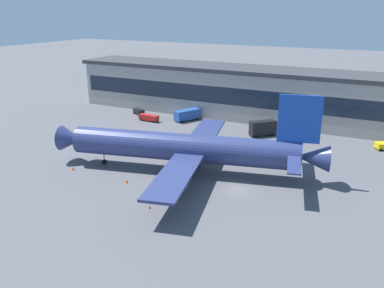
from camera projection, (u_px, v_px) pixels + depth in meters
ground_plane at (239, 189)px, 77.87m from camera, size 600.00×600.00×0.00m
terminal_building at (303, 98)px, 120.05m from camera, size 153.04×17.38×15.64m
airliner at (187, 148)px, 84.42m from camera, size 57.29×49.08×17.68m
follow_me_car at (139, 111)px, 132.13m from camera, size 4.79×3.67×1.85m
belt_loader at (149, 118)px, 124.38m from camera, size 6.51×2.40×1.95m
crew_van at (296, 133)px, 107.90m from camera, size 5.41×5.02×2.55m
catering_truck at (262, 128)px, 109.78m from camera, size 6.94×6.92×4.15m
fuel_truck at (187, 115)px, 124.92m from camera, size 6.19×8.78×3.35m
traffic_cone_0 at (127, 181)px, 80.62m from camera, size 0.59×0.59×0.74m
traffic_cone_1 at (73, 169)px, 86.97m from camera, size 0.55×0.55×0.69m
traffic_cone_2 at (150, 207)px, 70.31m from camera, size 0.48×0.48×0.60m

